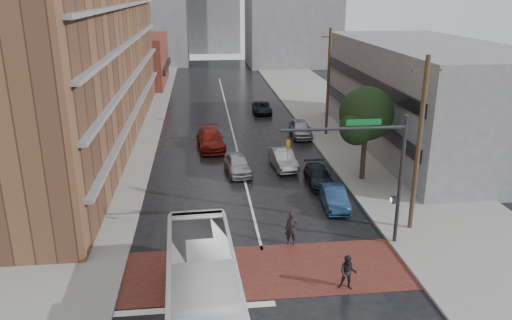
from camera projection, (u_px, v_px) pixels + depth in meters
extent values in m
plane|color=black|center=(268.00, 276.00, 24.21)|extent=(160.00, 160.00, 0.00)
cube|color=brown|center=(267.00, 270.00, 24.68)|extent=(14.00, 5.00, 0.02)
cube|color=gray|center=(110.00, 138.00, 46.50)|extent=(9.00, 90.00, 0.15)
cube|color=gray|center=(350.00, 131.00, 48.92)|extent=(9.00, 90.00, 0.15)
cube|color=maroon|center=(137.00, 60.00, 72.63)|extent=(8.00, 16.00, 7.00)
cube|color=gray|center=(426.00, 95.00, 43.31)|extent=(11.00, 26.00, 9.00)
cylinder|color=#332319|center=(363.00, 154.00, 35.75)|extent=(0.36, 0.36, 4.00)
sphere|color=black|center=(366.00, 113.00, 34.79)|extent=(3.80, 3.80, 3.80)
sphere|color=black|center=(357.00, 128.00, 34.20)|extent=(2.40, 2.40, 2.40)
sphere|color=black|center=(373.00, 119.00, 35.82)|extent=(2.60, 2.60, 2.60)
cylinder|color=#2D2D33|center=(400.00, 182.00, 26.17)|extent=(0.20, 0.20, 7.20)
cylinder|color=#2D2D33|center=(344.00, 129.00, 24.87)|extent=(6.40, 0.16, 0.16)
imported|color=gold|center=(288.00, 150.00, 24.90)|extent=(0.20, 0.16, 1.00)
cube|color=#0C5926|center=(364.00, 122.00, 24.88)|extent=(1.80, 0.05, 0.30)
cube|color=#2D2D33|center=(394.00, 200.00, 26.47)|extent=(0.30, 0.30, 0.35)
cylinder|color=#473321|center=(418.00, 147.00, 27.29)|extent=(0.26, 0.26, 10.00)
cube|color=#473321|center=(427.00, 70.00, 25.94)|extent=(1.60, 0.12, 0.12)
cylinder|color=#473321|center=(328.00, 83.00, 46.11)|extent=(0.26, 0.26, 10.00)
cube|color=#473321|center=(330.00, 37.00, 44.76)|extent=(1.60, 0.12, 0.12)
imported|color=white|center=(204.00, 303.00, 19.29)|extent=(3.32, 12.09, 3.34)
imported|color=black|center=(292.00, 229.00, 26.91)|extent=(0.78, 0.63, 1.87)
imported|color=black|center=(348.00, 273.00, 22.89)|extent=(1.00, 0.89, 1.70)
imported|color=#B4B5BC|center=(237.00, 164.00, 37.60)|extent=(2.13, 4.41, 1.45)
imported|color=#ADB2B5|center=(283.00, 159.00, 38.74)|extent=(1.92, 4.48, 1.44)
imported|color=maroon|center=(211.00, 140.00, 43.55)|extent=(2.66, 5.62, 1.58)
imported|color=black|center=(262.00, 108.00, 56.26)|extent=(2.12, 4.41, 1.21)
imported|color=#162C4D|center=(334.00, 198.00, 31.69)|extent=(1.58, 4.03, 1.31)
imported|color=black|center=(319.00, 176.00, 35.54)|extent=(1.77, 4.19, 1.21)
imported|color=#94969B|center=(300.00, 128.00, 47.12)|extent=(2.04, 4.66, 1.56)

